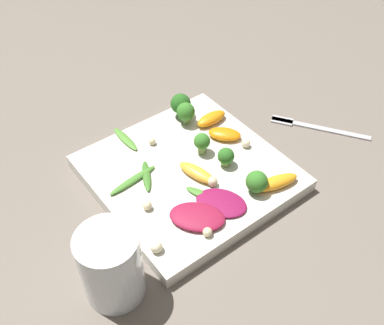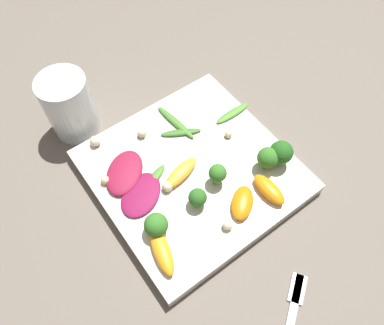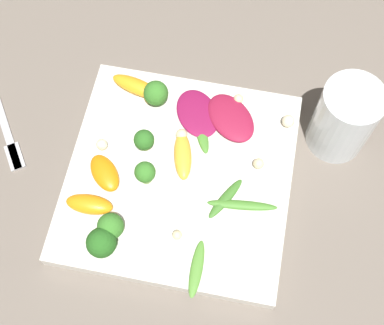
{
  "view_description": "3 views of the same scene",
  "coord_description": "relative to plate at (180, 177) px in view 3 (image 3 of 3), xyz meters",
  "views": [
    {
      "loc": [
        -0.42,
        0.31,
        0.56
      ],
      "look_at": [
        -0.0,
        -0.01,
        0.04
      ],
      "focal_mm": 42.0,
      "sensor_mm": 36.0,
      "label": 1
    },
    {
      "loc": [
        -0.18,
        -0.25,
        0.55
      ],
      "look_at": [
        0.0,
        0.01,
        0.03
      ],
      "focal_mm": 35.0,
      "sensor_mm": 36.0,
      "label": 2
    },
    {
      "loc": [
        0.27,
        0.07,
        0.69
      ],
      "look_at": [
        -0.01,
        0.02,
        0.05
      ],
      "focal_mm": 50.0,
      "sensor_mm": 36.0,
      "label": 3
    }
  ],
  "objects": [
    {
      "name": "broccoli_floret_1",
      "position": [
        -0.11,
        -0.05,
        0.03
      ],
      "size": [
        0.04,
        0.04,
        0.04
      ],
      "color": "#84AD5B",
      "rests_on": "plate"
    },
    {
      "name": "orange_segment_0",
      "position": [
        0.02,
        -0.1,
        0.02
      ],
      "size": [
        0.07,
        0.06,
        0.02
      ],
      "color": "orange",
      "rests_on": "plate"
    },
    {
      "name": "broccoli_floret_4",
      "position": [
        -0.03,
        -0.05,
        0.03
      ],
      "size": [
        0.03,
        0.03,
        0.03
      ],
      "color": "#84AD5B",
      "rests_on": "plate"
    },
    {
      "name": "broccoli_floret_0",
      "position": [
        0.12,
        -0.07,
        0.04
      ],
      "size": [
        0.04,
        0.04,
        0.05
      ],
      "color": "#84AD5B",
      "rests_on": "plate"
    },
    {
      "name": "arugula_sprig_0",
      "position": [
        0.02,
        0.07,
        0.02
      ],
      "size": [
        0.07,
        0.04,
        0.01
      ],
      "color": "#3D7528",
      "rests_on": "plate"
    },
    {
      "name": "broccoli_floret_2",
      "position": [
        0.02,
        -0.04,
        0.04
      ],
      "size": [
        0.03,
        0.03,
        0.04
      ],
      "color": "#7A9E51",
      "rests_on": "plate"
    },
    {
      "name": "macadamia_nut_1",
      "position": [
        -0.03,
        0.1,
        0.02
      ],
      "size": [
        0.02,
        0.02,
        0.02
      ],
      "color": "beige",
      "rests_on": "plate"
    },
    {
      "name": "orange_segment_1",
      "position": [
        0.07,
        -0.11,
        0.02
      ],
      "size": [
        0.03,
        0.06,
        0.02
      ],
      "color": "orange",
      "rests_on": "plate"
    },
    {
      "name": "fork",
      "position": [
        -0.03,
        -0.27,
        -0.01
      ],
      "size": [
        0.16,
        0.12,
        0.01
      ],
      "color": "#B2B2B7",
      "rests_on": "ground_plane"
    },
    {
      "name": "radicchio_leaf_1",
      "position": [
        -0.09,
        0.01,
        0.02
      ],
      "size": [
        0.1,
        0.09,
        0.01
      ],
      "color": "maroon",
      "rests_on": "plate"
    },
    {
      "name": "broccoli_floret_3",
      "position": [
        0.1,
        -0.07,
        0.04
      ],
      "size": [
        0.03,
        0.03,
        0.04
      ],
      "color": "#7A9E51",
      "rests_on": "plate"
    },
    {
      "name": "ground_plane",
      "position": [
        0.0,
        0.0,
        -0.01
      ],
      "size": [
        2.4,
        2.4,
        0.0
      ],
      "primitive_type": "plane",
      "color": "#6B6056"
    },
    {
      "name": "macadamia_nut_0",
      "position": [
        0.09,
        0.01,
        0.02
      ],
      "size": [
        0.01,
        0.01,
        0.01
      ],
      "color": "beige",
      "rests_on": "plate"
    },
    {
      "name": "orange_segment_2",
      "position": [
        -0.02,
        -0.0,
        0.02
      ],
      "size": [
        0.07,
        0.04,
        0.02
      ],
      "color": "#FCAD33",
      "rests_on": "plate"
    },
    {
      "name": "macadamia_nut_5",
      "position": [
        -0.02,
        -0.11,
        0.02
      ],
      "size": [
        0.02,
        0.02,
        0.02
      ],
      "color": "beige",
      "rests_on": "plate"
    },
    {
      "name": "arugula_sprig_1",
      "position": [
        0.03,
        0.09,
        0.02
      ],
      "size": [
        0.02,
        0.09,
        0.01
      ],
      "color": "#47842D",
      "rests_on": "plate"
    },
    {
      "name": "macadamia_nut_4",
      "position": [
        -0.05,
        -0.01,
        0.02
      ],
      "size": [
        0.02,
        0.02,
        0.02
      ],
      "color": "beige",
      "rests_on": "plate"
    },
    {
      "name": "radicchio_leaf_0",
      "position": [
        -0.09,
        0.05,
        0.02
      ],
      "size": [
        0.1,
        0.1,
        0.01
      ],
      "color": "maroon",
      "rests_on": "plate"
    },
    {
      "name": "macadamia_nut_2",
      "position": [
        -0.1,
        0.13,
        0.02
      ],
      "size": [
        0.02,
        0.02,
        0.02
      ],
      "color": "beige",
      "rests_on": "plate"
    },
    {
      "name": "arugula_sprig_3",
      "position": [
        0.12,
        0.05,
        0.02
      ],
      "size": [
        0.07,
        0.02,
        0.01
      ],
      "color": "#518E33",
      "rests_on": "plate"
    },
    {
      "name": "orange_segment_3",
      "position": [
        -0.12,
        -0.09,
        0.02
      ],
      "size": [
        0.04,
        0.08,
        0.02
      ],
      "color": "orange",
      "rests_on": "plate"
    },
    {
      "name": "arugula_sprig_2",
      "position": [
        -0.07,
        0.02,
        0.02
      ],
      "size": [
        0.07,
        0.04,
        0.01
      ],
      "color": "#47842D",
      "rests_on": "plate"
    },
    {
      "name": "plate",
      "position": [
        0.0,
        0.0,
        0.0
      ],
      "size": [
        0.3,
        0.3,
        0.02
      ],
      "color": "silver",
      "rests_on": "ground_plane"
    },
    {
      "name": "macadamia_nut_3",
      "position": [
        -0.13,
        0.06,
        0.02
      ],
      "size": [
        0.01,
        0.01,
        0.01
      ],
      "color": "beige",
      "rests_on": "plate"
    },
    {
      "name": "drinking_glass",
      "position": [
        -0.11,
        0.21,
        0.05
      ],
      "size": [
        0.08,
        0.08,
        0.12
      ],
      "color": "white",
      "rests_on": "ground_plane"
    }
  ]
}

